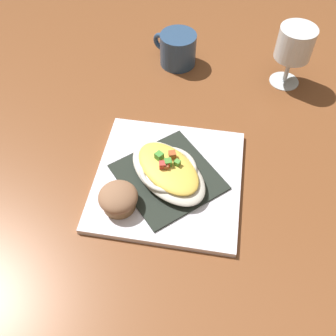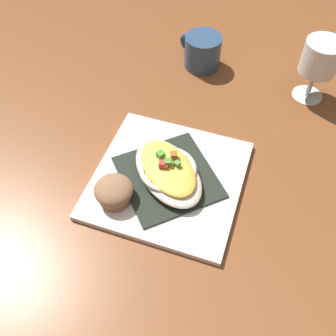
{
  "view_description": "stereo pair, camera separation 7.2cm",
  "coord_description": "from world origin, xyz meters",
  "px_view_note": "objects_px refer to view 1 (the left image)",
  "views": [
    {
      "loc": [
        0.41,
        0.17,
        0.62
      ],
      "look_at": [
        0.0,
        0.0,
        0.04
      ],
      "focal_mm": 41.53,
      "sensor_mm": 36.0,
      "label": 1
    },
    {
      "loc": [
        0.37,
        0.24,
        0.62
      ],
      "look_at": [
        0.0,
        0.0,
        0.04
      ],
      "focal_mm": 41.53,
      "sensor_mm": 36.0,
      "label": 2
    }
  ],
  "objects_px": {
    "coffee_mug": "(177,51)",
    "gratin_dish": "(168,170)",
    "muffin": "(118,199)",
    "stemmed_glass": "(294,46)",
    "square_plate": "(168,179)"
  },
  "relations": [
    {
      "from": "muffin",
      "to": "coffee_mug",
      "type": "height_order",
      "value": "coffee_mug"
    },
    {
      "from": "gratin_dish",
      "to": "stemmed_glass",
      "type": "bearing_deg",
      "value": 159.79
    },
    {
      "from": "coffee_mug",
      "to": "stemmed_glass",
      "type": "xyz_separation_m",
      "value": [
        -0.03,
        0.27,
        0.06
      ]
    },
    {
      "from": "square_plate",
      "to": "gratin_dish",
      "type": "relative_size",
      "value": 1.36
    },
    {
      "from": "coffee_mug",
      "to": "stemmed_glass",
      "type": "height_order",
      "value": "stemmed_glass"
    },
    {
      "from": "coffee_mug",
      "to": "stemmed_glass",
      "type": "relative_size",
      "value": 0.82
    },
    {
      "from": "gratin_dish",
      "to": "coffee_mug",
      "type": "relative_size",
      "value": 1.75
    },
    {
      "from": "square_plate",
      "to": "muffin",
      "type": "distance_m",
      "value": 0.11
    },
    {
      "from": "coffee_mug",
      "to": "gratin_dish",
      "type": "bearing_deg",
      "value": 19.55
    },
    {
      "from": "muffin",
      "to": "coffee_mug",
      "type": "bearing_deg",
      "value": -171.3
    },
    {
      "from": "square_plate",
      "to": "stemmed_glass",
      "type": "distance_m",
      "value": 0.42
    },
    {
      "from": "muffin",
      "to": "square_plate",
      "type": "bearing_deg",
      "value": 148.74
    },
    {
      "from": "gratin_dish",
      "to": "square_plate",
      "type": "bearing_deg",
      "value": 49.93
    },
    {
      "from": "muffin",
      "to": "stemmed_glass",
      "type": "xyz_separation_m",
      "value": [
        -0.48,
        0.2,
        0.06
      ]
    },
    {
      "from": "coffee_mug",
      "to": "square_plate",
      "type": "bearing_deg",
      "value": 19.56
    }
  ]
}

